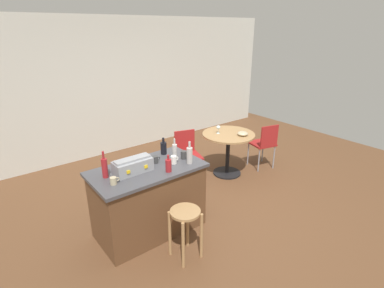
{
  "coord_description": "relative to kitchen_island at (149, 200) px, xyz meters",
  "views": [
    {
      "loc": [
        -2.55,
        -2.89,
        2.48
      ],
      "look_at": [
        -0.01,
        0.35,
        0.87
      ],
      "focal_mm": 28.08,
      "sensor_mm": 36.0,
      "label": 1
    }
  ],
  "objects": [
    {
      "name": "folding_chair_near",
      "position": [
        2.62,
        0.3,
        0.06
      ],
      "size": [
        0.48,
        0.48,
        0.86
      ],
      "color": "maroon",
      "rests_on": "ground_plane"
    },
    {
      "name": "kitchen_island",
      "position": [
        0.0,
        0.0,
        0.0
      ],
      "size": [
        1.37,
        0.75,
        0.89
      ],
      "color": "brown",
      "rests_on": "ground_plane"
    },
    {
      "name": "cup_3",
      "position": [
        -0.48,
        -0.13,
        0.49
      ],
      "size": [
        0.11,
        0.07,
        0.08
      ],
      "color": "tan",
      "rests_on": "kitchen_island"
    },
    {
      "name": "cup_1",
      "position": [
        0.33,
        -0.1,
        0.5
      ],
      "size": [
        0.11,
        0.07,
        0.1
      ],
      "color": "white",
      "rests_on": "kitchen_island"
    },
    {
      "name": "wooden_stool",
      "position": [
        0.07,
        -0.67,
        0.0
      ],
      "size": [
        0.34,
        0.34,
        0.61
      ],
      "color": "#A37A4C",
      "rests_on": "ground_plane"
    },
    {
      "name": "bottle_2",
      "position": [
        0.4,
        0.24,
        0.53
      ],
      "size": [
        0.08,
        0.08,
        0.23
      ],
      "color": "black",
      "rests_on": "kitchen_island"
    },
    {
      "name": "bottle_1",
      "position": [
        -0.49,
        0.08,
        0.57
      ],
      "size": [
        0.07,
        0.07,
        0.32
      ],
      "color": "maroon",
      "rests_on": "kitchen_island"
    },
    {
      "name": "folding_chair_far",
      "position": [
        1.23,
        0.82,
        0.05
      ],
      "size": [
        0.5,
        0.5,
        0.86
      ],
      "color": "maroon",
      "rests_on": "ground_plane"
    },
    {
      "name": "bottle_3",
      "position": [
        0.15,
        -0.24,
        0.53
      ],
      "size": [
        0.07,
        0.07,
        0.21
      ],
      "color": "maroon",
      "rests_on": "kitchen_island"
    },
    {
      "name": "ground_plane",
      "position": [
        0.97,
        -0.02,
        -0.45
      ],
      "size": [
        8.8,
        8.8,
        0.0
      ],
      "primitive_type": "plane",
      "color": "brown"
    },
    {
      "name": "cup_0",
      "position": [
        0.16,
        0.06,
        0.49
      ],
      "size": [
        0.11,
        0.07,
        0.09
      ],
      "color": "#383838",
      "rests_on": "kitchen_island"
    },
    {
      "name": "bottle_4",
      "position": [
        0.49,
        -0.21,
        0.55
      ],
      "size": [
        0.07,
        0.07,
        0.29
      ],
      "color": "#B7B2AD",
      "rests_on": "kitchen_island"
    },
    {
      "name": "serving_bowl",
      "position": [
        2.04,
        0.33,
        0.35
      ],
      "size": [
        0.18,
        0.18,
        0.07
      ],
      "primitive_type": "ellipsoid",
      "color": "tan",
      "rests_on": "dining_table"
    },
    {
      "name": "cup_2",
      "position": [
        0.52,
        -0.05,
        0.5
      ],
      "size": [
        0.11,
        0.08,
        0.11
      ],
      "color": "#383838",
      "rests_on": "kitchen_island"
    },
    {
      "name": "wine_glass",
      "position": [
        1.79,
        0.66,
        0.42
      ],
      "size": [
        0.07,
        0.07,
        0.14
      ],
      "color": "silver",
      "rests_on": "dining_table"
    },
    {
      "name": "dining_table",
      "position": [
        1.92,
        0.54,
        0.13
      ],
      "size": [
        0.91,
        0.91,
        0.77
      ],
      "color": "black",
      "rests_on": "ground_plane"
    },
    {
      "name": "back_wall",
      "position": [
        0.97,
        2.82,
        0.9
      ],
      "size": [
        8.0,
        0.1,
        2.7
      ],
      "primitive_type": "cube",
      "color": "beige",
      "rests_on": "ground_plane"
    },
    {
      "name": "bottle_0",
      "position": [
        0.42,
        0.01,
        0.55
      ],
      "size": [
        0.06,
        0.06,
        0.28
      ],
      "color": "#B7B2AD",
      "rests_on": "kitchen_island"
    },
    {
      "name": "toolbox",
      "position": [
        -0.18,
        0.0,
        0.53
      ],
      "size": [
        0.45,
        0.22,
        0.18
      ],
      "color": "gray",
      "rests_on": "kitchen_island"
    }
  ]
}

